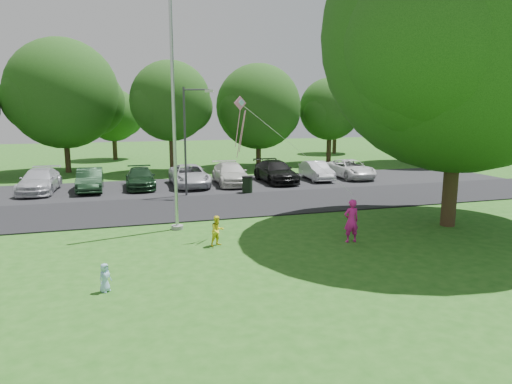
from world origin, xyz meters
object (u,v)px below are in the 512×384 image
object	(u,v)px
big_tree	(462,41)
woman	(351,221)
street_lamp	(189,132)
kite	(243,117)
trash_can	(247,185)
child_blue	(105,278)
flagpole	(174,130)
child_yellow	(217,231)

from	to	relation	value
big_tree	woman	bearing A→B (deg)	-169.65
woman	big_tree	bearing A→B (deg)	-168.84
street_lamp	kite	xyz separation A→B (m)	(0.73, -8.94, 0.96)
woman	trash_can	bearing A→B (deg)	-84.03
big_tree	child_blue	bearing A→B (deg)	-166.85
flagpole	woman	distance (m)	7.93
trash_can	child_blue	bearing A→B (deg)	-120.61
big_tree	child_blue	xyz separation A→B (m)	(-14.04, -3.28, -7.30)
woman	kite	bearing A→B (deg)	-28.61
trash_can	child_yellow	size ratio (longest dim) A/B	0.91
flagpole	kite	world-z (taller)	flagpole
street_lamp	flagpole	bearing A→B (deg)	-81.79
street_lamp	kite	size ratio (longest dim) A/B	1.54
child_blue	kite	bearing A→B (deg)	-4.70
flagpole	street_lamp	world-z (taller)	flagpole
street_lamp	trash_can	xyz separation A→B (m)	(3.41, -0.06, -3.21)
flagpole	street_lamp	size ratio (longest dim) A/B	1.61
child_blue	kite	distance (m)	8.04
street_lamp	kite	distance (m)	9.02
street_lamp	kite	world-z (taller)	street_lamp
big_tree	kite	distance (m)	9.42
child_yellow	street_lamp	bearing A→B (deg)	64.13
woman	child_blue	world-z (taller)	woman
street_lamp	trash_can	distance (m)	4.68
flagpole	trash_can	distance (m)	9.48
flagpole	child_yellow	world-z (taller)	flagpole
trash_can	child_blue	xyz separation A→B (m)	(-7.86, -13.28, -0.12)
kite	street_lamp	bearing A→B (deg)	77.68
big_tree	child_blue	distance (m)	16.16
big_tree	kite	size ratio (longest dim) A/B	3.41
trash_can	kite	world-z (taller)	kite
trash_can	big_tree	world-z (taller)	big_tree
woman	child_yellow	size ratio (longest dim) A/B	1.46
child_blue	flagpole	bearing A→B (deg)	20.84
child_yellow	child_blue	size ratio (longest dim) A/B	1.40
child_blue	child_yellow	bearing A→B (deg)	-4.34
trash_can	woman	size ratio (longest dim) A/B	0.62
street_lamp	big_tree	distance (m)	14.45
street_lamp	trash_can	bearing A→B (deg)	20.50
trash_can	woman	world-z (taller)	woman
flagpole	child_blue	size ratio (longest dim) A/B	12.32
trash_can	child_blue	distance (m)	15.43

